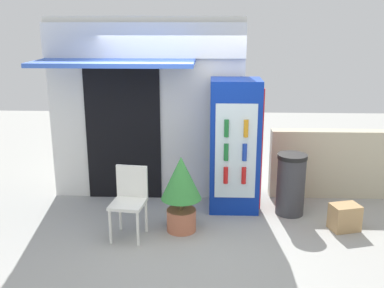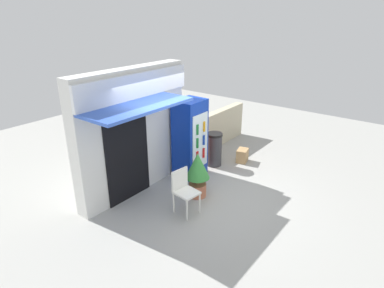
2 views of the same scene
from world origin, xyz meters
TOP-DOWN VIEW (x-y plane):
  - ground at (0.00, 0.00)m, footprint 16.00×16.00m
  - storefront_building at (-0.62, 1.34)m, footprint 2.95×1.25m
  - drink_cooler at (0.73, 0.84)m, footprint 0.73×0.65m
  - plastic_chair at (-0.65, -0.07)m, footprint 0.46×0.49m
  - potted_plant_near_shop at (-0.00, 0.07)m, footprint 0.53×0.53m
  - trash_bin at (1.53, 0.67)m, footprint 0.42×0.42m
  - stone_boundary_wall at (2.68, 1.38)m, footprint 2.71×0.24m
  - cardboard_box at (2.18, 0.17)m, footprint 0.43×0.36m

SIDE VIEW (x-z plane):
  - ground at x=0.00m, z-range 0.00..0.00m
  - cardboard_box at x=2.18m, z-range 0.00..0.35m
  - trash_bin at x=1.53m, z-range 0.00..0.90m
  - plastic_chair at x=-0.65m, z-range 0.07..0.98m
  - stone_boundary_wall at x=2.68m, z-range 0.00..1.07m
  - potted_plant_near_shop at x=0.00m, z-range 0.10..1.13m
  - drink_cooler at x=0.73m, z-range 0.00..1.92m
  - storefront_building at x=-0.62m, z-range 0.06..2.83m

